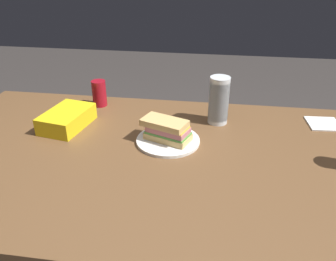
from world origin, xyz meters
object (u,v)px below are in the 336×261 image
(dining_table, at_px, (151,171))
(paper_plate, at_px, (168,141))
(sandwich, at_px, (167,130))
(plastic_cup_stack, at_px, (219,100))
(soda_can_red, at_px, (99,93))
(chip_bag, at_px, (67,119))

(dining_table, xyz_separation_m, paper_plate, (-0.05, -0.10, 0.08))
(sandwich, bearing_deg, plastic_cup_stack, -133.32)
(soda_can_red, bearing_deg, plastic_cup_stack, 169.85)
(dining_table, height_order, chip_bag, chip_bag)
(paper_plate, bearing_deg, chip_bag, -9.04)
(soda_can_red, xyz_separation_m, plastic_cup_stack, (-0.56, 0.10, 0.04))
(paper_plate, relative_size, sandwich, 1.20)
(sandwich, relative_size, plastic_cup_stack, 1.01)
(dining_table, distance_m, paper_plate, 0.14)
(sandwich, xyz_separation_m, plastic_cup_stack, (-0.19, -0.20, 0.05))
(dining_table, xyz_separation_m, soda_can_red, (0.32, -0.40, 0.14))
(chip_bag, bearing_deg, dining_table, -103.07)
(dining_table, distance_m, chip_bag, 0.43)
(dining_table, relative_size, plastic_cup_stack, 8.67)
(dining_table, bearing_deg, plastic_cup_stack, -128.42)
(paper_plate, bearing_deg, sandwich, 6.00)
(paper_plate, relative_size, soda_can_red, 2.01)
(dining_table, xyz_separation_m, sandwich, (-0.05, -0.10, 0.13))
(soda_can_red, bearing_deg, paper_plate, 141.04)
(chip_bag, bearing_deg, sandwich, -88.82)
(soda_can_red, bearing_deg, sandwich, 140.69)
(sandwich, height_order, soda_can_red, soda_can_red)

